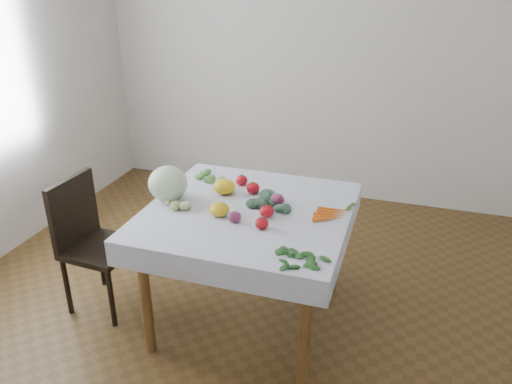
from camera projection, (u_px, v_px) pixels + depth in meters
ground at (249, 318)px, 3.11m from camera, size 4.00×4.00×0.00m
back_wall at (323, 49)px, 4.28m from camera, size 4.00×0.04×2.70m
table at (248, 225)px, 2.84m from camera, size 1.00×1.00×0.75m
tablecloth at (248, 210)px, 2.79m from camera, size 1.12×1.12×0.01m
chair at (89, 235)px, 3.06m from camera, size 0.41×0.41×0.85m
cabbage at (168, 183)px, 2.87m from camera, size 0.30×0.30×0.20m
tomato_a at (242, 180)px, 3.08m from camera, size 0.08×0.08×0.06m
tomato_b at (253, 188)px, 2.97m from camera, size 0.10×0.10×0.07m
tomato_c at (262, 223)px, 2.57m from camera, size 0.08×0.08×0.06m
tomato_d at (267, 211)px, 2.69m from camera, size 0.10×0.10×0.07m
heirloom_back at (224, 187)px, 2.97m from camera, size 0.15×0.15×0.09m
heirloom_front at (219, 209)px, 2.71m from camera, size 0.13×0.13×0.07m
onion_a at (277, 199)px, 2.83m from camera, size 0.09×0.09×0.07m
onion_b at (235, 217)px, 2.64m from camera, size 0.09×0.09×0.06m
tomatillo_cluster at (175, 205)px, 2.79m from camera, size 0.12×0.10×0.04m
carrot_bunch at (332, 214)px, 2.71m from camera, size 0.19×0.20×0.03m
kale_bunch at (274, 201)px, 2.84m from camera, size 0.27×0.27×0.04m
basil_bunch at (299, 263)px, 2.28m from camera, size 0.24×0.20×0.01m
dill_bunch at (214, 177)px, 3.19m from camera, size 0.22×0.17×0.02m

